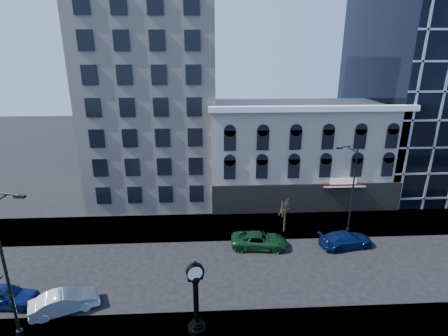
{
  "coord_description": "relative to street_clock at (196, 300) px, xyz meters",
  "views": [
    {
      "loc": [
        0.42,
        -25.69,
        17.84
      ],
      "look_at": [
        2.0,
        4.0,
        8.0
      ],
      "focal_mm": 28.0,
      "sensor_mm": 36.0,
      "label": 1
    }
  ],
  "objects": [
    {
      "name": "victorian_row",
      "position": [
        12.4,
        22.67,
        3.46
      ],
      "size": [
        22.6,
        11.19,
        12.5
      ],
      "color": "#A29685",
      "rests_on": "ground"
    },
    {
      "name": "ground",
      "position": [
        0.4,
        6.78,
        -2.54
      ],
      "size": [
        160.0,
        160.0,
        0.0
      ],
      "primitive_type": "plane",
      "color": "black",
      "rests_on": "ground"
    },
    {
      "name": "cream_tower",
      "position": [
        -5.71,
        25.66,
        16.78
      ],
      "size": [
        15.9,
        15.4,
        42.5
      ],
      "color": "beige",
      "rests_on": "ground"
    },
    {
      "name": "car_near_a",
      "position": [
        -14.2,
        3.37,
        -1.73
      ],
      "size": [
        4.86,
        2.31,
        1.6
      ],
      "primitive_type": "imported",
      "rotation": [
        0.0,
        0.0,
        1.48
      ],
      "color": "#0C194C",
      "rests_on": "ground"
    },
    {
      "name": "street_clock",
      "position": [
        0.0,
        0.0,
        0.0
      ],
      "size": [
        1.21,
        1.21,
        5.34
      ],
      "rotation": [
        0.0,
        0.0,
        0.3
      ],
      "color": "black",
      "rests_on": "sidewalk_near"
    },
    {
      "name": "sidewalk_far",
      "position": [
        0.4,
        14.78,
        -2.48
      ],
      "size": [
        160.0,
        6.0,
        0.12
      ],
      "primitive_type": "cube",
      "color": "gray",
      "rests_on": "ground"
    },
    {
      "name": "car_far_b",
      "position": [
        14.12,
        10.12,
        -1.78
      ],
      "size": [
        5.52,
        3.03,
        1.51
      ],
      "primitive_type": "imported",
      "rotation": [
        0.0,
        0.0,
        1.75
      ],
      "color": "#0C194C",
      "rests_on": "ground"
    },
    {
      "name": "bare_tree_far",
      "position": [
        8.83,
        13.3,
        0.52
      ],
      "size": [
        2.27,
        2.27,
        3.9
      ],
      "color": "#2D2416",
      "rests_on": "sidewalk_far"
    },
    {
      "name": "car_far_a",
      "position": [
        5.76,
        10.42,
        -1.79
      ],
      "size": [
        5.59,
        3.03,
        1.49
      ],
      "primitive_type": "imported",
      "rotation": [
        0.0,
        0.0,
        1.46
      ],
      "color": "#143F1E",
      "rests_on": "ground"
    },
    {
      "name": "car_near_b",
      "position": [
        -9.57,
        2.52,
        -1.77
      ],
      "size": [
        4.94,
        3.37,
        1.54
      ],
      "primitive_type": "imported",
      "rotation": [
        0.0,
        0.0,
        1.98
      ],
      "color": "silver",
      "rests_on": "ground"
    },
    {
      "name": "street_lamp_far",
      "position": [
        14.72,
        12.71,
        4.71
      ],
      "size": [
        2.45,
        0.52,
        9.45
      ],
      "rotation": [
        0.0,
        0.0,
        3.24
      ],
      "color": "black",
      "rests_on": "sidewalk_far"
    },
    {
      "name": "glass_office",
      "position": [
        32.4,
        27.68,
        11.46
      ],
      "size": [
        20.0,
        20.15,
        28.0
      ],
      "color": "black",
      "rests_on": "ground"
    },
    {
      "name": "street_lamp_near",
      "position": [
        -10.84,
        0.01,
        5.45
      ],
      "size": [
        2.69,
        0.69,
        10.42
      ],
      "rotation": [
        0.0,
        0.0,
        -0.14
      ],
      "color": "black",
      "rests_on": "sidewalk_near"
    }
  ]
}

